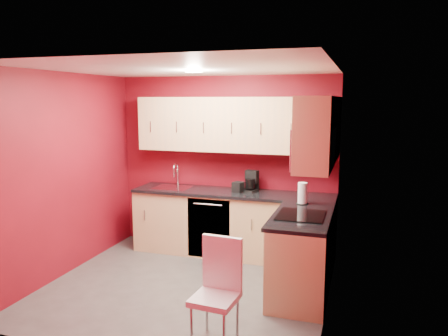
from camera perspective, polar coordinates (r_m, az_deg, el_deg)
The scene contains 21 objects.
floor at distance 5.31m, azimuth -4.90°, elevation -15.19°, with size 3.20×3.20×0.00m, color #4D4A48.
ceiling at distance 4.86m, azimuth -5.31°, elevation 12.84°, with size 3.20×3.20×0.00m, color white.
wall_back at distance 6.32m, azimuth 0.17°, elevation 0.60°, with size 3.20×3.20×0.00m, color maroon.
wall_front at distance 3.63m, azimuth -14.35°, elevation -5.95°, with size 3.20×3.20×0.00m, color maroon.
wall_left at distance 5.74m, azimuth -20.00°, elevation -0.80°, with size 3.00×3.00×0.00m, color maroon.
wall_right at distance 4.56m, azimuth 13.78°, elevation -2.90°, with size 3.00×3.00×0.00m, color maroon.
base_cabinets_back at distance 6.16m, azimuth 1.11°, elevation -7.40°, with size 2.80×0.60×0.87m, color tan.
base_cabinets_right at distance 5.05m, azimuth 10.18°, elevation -11.24°, with size 0.60×1.30×0.87m, color tan.
countertop_back at distance 6.03m, azimuth 1.08°, elevation -3.29°, with size 2.80×0.63×0.04m, color black.
countertop_right at distance 4.90m, azimuth 10.13°, elevation -6.29°, with size 0.63×1.27×0.04m, color black.
upper_cabinets_back at distance 6.04m, azimuth 1.49°, elevation 5.69°, with size 2.80×0.35×0.75m, color tan.
upper_cabinets_right at distance 4.93m, azimuth 12.39°, elevation 5.49°, with size 0.35×1.55×0.75m.
microwave at distance 4.72m, azimuth 11.64°, elevation 2.59°, with size 0.42×0.76×0.42m.
cooktop at distance 4.86m, azimuth 10.03°, elevation -6.10°, with size 0.50×0.55×0.01m, color black.
sink at distance 6.35m, azimuth -6.68°, elevation -2.23°, with size 0.52×0.42×0.35m.
dishwasher_front at distance 5.97m, azimuth -2.02°, elevation -7.94°, with size 0.60×0.02×0.82m, color black.
downlight at distance 5.13m, azimuth -3.96°, elevation 12.48°, with size 0.20×0.20×0.01m, color white.
coffee_maker at distance 6.01m, azimuth 3.42°, elevation -1.74°, with size 0.17×0.23×0.29m, color black, non-canonical shape.
napkin_holder at distance 5.97m, azimuth 1.86°, elevation -2.52°, with size 0.13×0.13×0.14m, color black, non-canonical shape.
paper_towel at distance 5.38m, azimuth 10.21°, elevation -3.27°, with size 0.15×0.15×0.26m, color silver, non-canonical shape.
dining_chair at distance 4.02m, azimuth -1.20°, elevation -16.01°, with size 0.38×0.40×0.94m, color white, non-canonical shape.
Camera 1 is at (1.89, -4.46, 2.16)m, focal length 35.00 mm.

